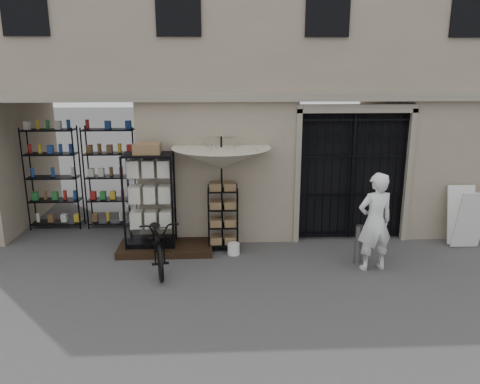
{
  "coord_description": "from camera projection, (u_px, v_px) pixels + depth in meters",
  "views": [
    {
      "loc": [
        -1.25,
        -7.96,
        3.85
      ],
      "look_at": [
        -0.8,
        1.4,
        1.35
      ],
      "focal_mm": 35.0,
      "sensor_mm": 36.0,
      "label": 1
    }
  ],
  "objects": [
    {
      "name": "shop_recess",
      "position": [
        78.0,
        172.0,
        10.84
      ],
      "size": [
        3.0,
        1.7,
        3.0
      ],
      "primitive_type": "cube",
      "color": "black",
      "rests_on": "ground"
    },
    {
      "name": "step_platform",
      "position": [
        166.0,
        248.0,
        10.09
      ],
      "size": [
        2.0,
        0.9,
        0.15
      ],
      "primitive_type": "cube",
      "color": "black",
      "rests_on": "ground"
    },
    {
      "name": "market_umbrella",
      "position": [
        221.0,
        152.0,
        9.79
      ],
      "size": [
        2.12,
        2.15,
        2.96
      ],
      "rotation": [
        0.0,
        0.0,
        -0.19
      ],
      "color": "black",
      "rests_on": "ground"
    },
    {
      "name": "iron_gate",
      "position": [
        350.0,
        174.0,
        10.62
      ],
      "size": [
        2.5,
        0.21,
        3.0
      ],
      "color": "black",
      "rests_on": "ground"
    },
    {
      "name": "ground",
      "position": [
        286.0,
        280.0,
        8.73
      ],
      "size": [
        80.0,
        80.0,
        0.0
      ],
      "primitive_type": "plane",
      "color": "black",
      "rests_on": "ground"
    },
    {
      "name": "white_bucket",
      "position": [
        234.0,
        249.0,
        9.93
      ],
      "size": [
        0.33,
        0.33,
        0.25
      ],
      "primitive_type": "cylinder",
      "rotation": [
        0.0,
        0.0,
        0.39
      ],
      "color": "silver",
      "rests_on": "ground"
    },
    {
      "name": "display_cabinet",
      "position": [
        150.0,
        205.0,
        9.89
      ],
      "size": [
        1.03,
        0.69,
        2.15
      ],
      "rotation": [
        0.0,
        0.0,
        -0.07
      ],
      "color": "black",
      "rests_on": "step_platform"
    },
    {
      "name": "easel_sign",
      "position": [
        466.0,
        217.0,
        10.23
      ],
      "size": [
        0.62,
        0.71,
        1.3
      ],
      "rotation": [
        0.0,
        0.0,
        -0.0
      ],
      "color": "silver",
      "rests_on": "ground"
    },
    {
      "name": "main_building",
      "position": [
        267.0,
        40.0,
        11.43
      ],
      "size": [
        14.0,
        4.0,
        9.0
      ],
      "primitive_type": "cube",
      "color": "gray",
      "rests_on": "ground"
    },
    {
      "name": "bicycle",
      "position": [
        159.0,
        266.0,
        9.35
      ],
      "size": [
        0.92,
        1.2,
        2.05
      ],
      "primitive_type": "imported",
      "rotation": [
        0.0,
        0.0,
        0.2
      ],
      "color": "black",
      "rests_on": "ground"
    },
    {
      "name": "wire_rack",
      "position": [
        223.0,
        219.0,
        10.07
      ],
      "size": [
        0.62,
        0.44,
        1.42
      ],
      "rotation": [
        0.0,
        0.0,
        0.0
      ],
      "color": "black",
      "rests_on": "ground"
    },
    {
      "name": "shop_shelving",
      "position": [
        83.0,
        178.0,
        11.38
      ],
      "size": [
        2.7,
        0.5,
        2.5
      ],
      "primitive_type": "cube",
      "color": "black",
      "rests_on": "ground"
    },
    {
      "name": "shopkeeper",
      "position": [
        371.0,
        269.0,
        9.24
      ],
      "size": [
        1.08,
        2.05,
        0.47
      ],
      "primitive_type": "imported",
      "rotation": [
        0.0,
        0.0,
        3.34
      ],
      "color": "silver",
      "rests_on": "ground"
    },
    {
      "name": "steel_bollard",
      "position": [
        359.0,
        244.0,
        9.42
      ],
      "size": [
        0.17,
        0.17,
        0.8
      ],
      "primitive_type": "cylinder",
      "rotation": [
        0.0,
        0.0,
        0.14
      ],
      "color": "slate",
      "rests_on": "ground"
    }
  ]
}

